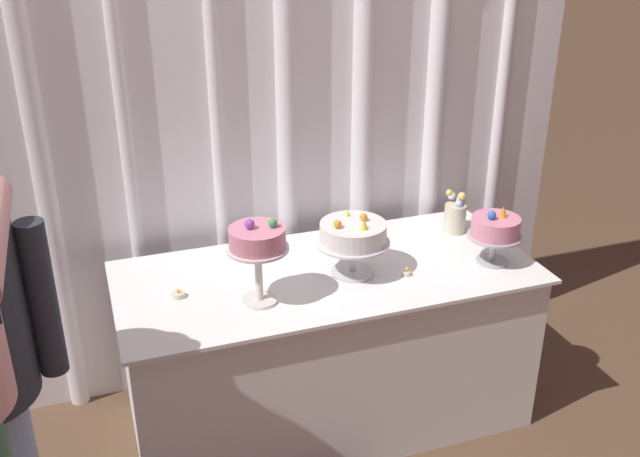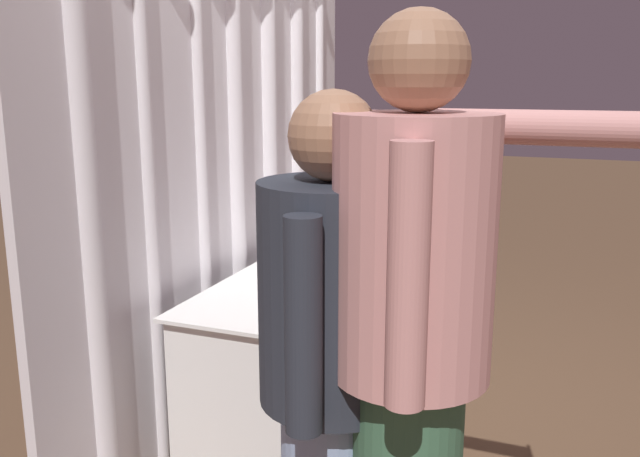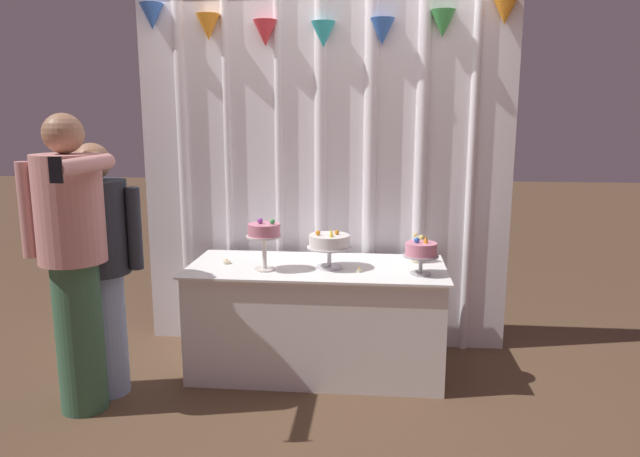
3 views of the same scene
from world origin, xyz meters
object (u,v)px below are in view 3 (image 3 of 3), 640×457
Objects in this scene: cake_display_center at (329,243)px; guest_man_pink_jacket at (73,254)px; cake_display_rightmost at (421,251)px; flower_vase at (417,250)px; tealight_near_left at (359,271)px; guest_man_dark_suit at (99,263)px; cake_display_leftmost at (264,233)px; tealight_far_left at (227,262)px; cake_table at (317,318)px.

guest_man_pink_jacket is (-1.40, -0.63, 0.05)m from cake_display_center.
cake_display_rightmost is 0.33m from flower_vase.
flower_vase is 2.17m from guest_man_pink_jacket.
cake_display_center is 0.27m from tealight_near_left.
guest_man_dark_suit is (-1.36, -0.41, -0.06)m from cake_display_center.
cake_display_center is 1.42m from guest_man_dark_suit.
cake_display_rightmost is at bearing -0.54° from cake_display_leftmost.
tealight_far_left is at bearing -172.00° from flower_vase.
cake_display_leftmost is 9.37× the size of tealight_near_left.
guest_man_pink_jacket is (-0.99, -0.54, -0.03)m from cake_display_leftmost.
tealight_near_left is at bearing 18.74° from guest_man_pink_jacket.
tealight_near_left is (0.61, 0.01, -0.23)m from cake_display_leftmost.
cake_display_center reaches higher than cake_display_rightmost.
cake_display_leftmost reaches higher than flower_vase.
tealight_near_left is (-0.38, 0.02, -0.14)m from cake_display_rightmost.
cake_display_rightmost reaches higher than tealight_near_left.
cake_display_leftmost reaches higher than cake_table.
guest_man_pink_jacket reaches higher than cake_display_rightmost.
cake_table is 8.92× the size of flower_vase.
cake_display_rightmost is at bearing 9.09° from guest_man_dark_suit.
guest_man_dark_suit is 0.25m from guest_man_pink_jacket.
flower_vase is (0.00, 0.32, -0.07)m from cake_display_rightmost.
cake_display_leftmost is 1.79× the size of flower_vase.
cake_display_leftmost is at bearing -155.85° from cake_table.
guest_man_pink_jacket reaches higher than cake_display_leftmost.
tealight_near_left is (0.89, -0.13, 0.00)m from tealight_far_left.
cake_display_rightmost is (0.58, -0.10, -0.02)m from cake_display_center.
cake_table is at bearing 27.39° from guest_man_pink_jacket.
cake_display_center is 0.63m from flower_vase.
cake_table is at bearing 154.11° from tealight_near_left.
guest_man_pink_jacket is at bearing -161.26° from tealight_near_left.
cake_display_leftmost is at bearing 18.62° from guest_man_dark_suit.
guest_man_pink_jacket reaches higher than cake_display_center.
guest_man_dark_suit reaches higher than cake_display_leftmost.
cake_table is 0.82m from flower_vase.
cake_table is 46.79× the size of tealight_near_left.
flower_vase is at bearing 89.82° from cake_display_rightmost.
cake_table is at bearing 20.06° from guest_man_dark_suit.
guest_man_pink_jacket reaches higher than flower_vase.
cake_display_rightmost is at bearing -6.42° from tealight_far_left.
guest_man_dark_suit reaches higher than cake_display_center.
cake_table is 0.86m from cake_display_rightmost.
flower_vase is at bearing 23.19° from guest_man_pink_jacket.
guest_man_dark_suit is (-0.95, -0.32, -0.14)m from cake_display_leftmost.
tealight_near_left is at bearing -23.83° from cake_display_center.
cake_display_center is 0.59m from cake_display_rightmost.
tealight_near_left is at bearing -8.19° from tealight_far_left.
cake_display_leftmost reaches higher than tealight_far_left.
tealight_far_left is at bearing 34.28° from guest_man_dark_suit.
cake_display_leftmost is 1.05m from flower_vase.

